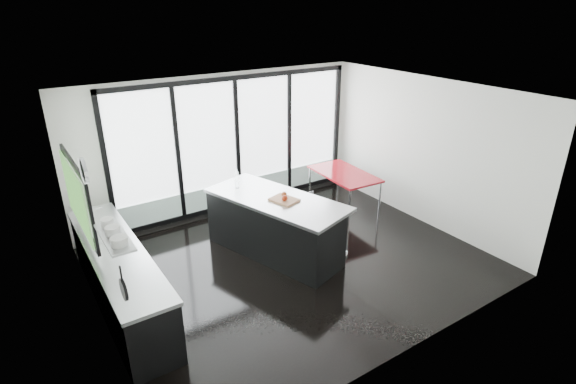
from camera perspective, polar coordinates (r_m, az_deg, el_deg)
floor at (r=7.64m, az=0.63°, el=-8.86°), size 6.00×5.00×0.00m
ceiling at (r=6.59m, az=0.74°, el=12.22°), size 6.00×5.00×0.00m
wall_back at (r=9.17m, az=-6.64°, el=5.40°), size 6.00×0.09×2.80m
wall_front at (r=5.34m, az=16.10°, el=-7.71°), size 6.00×0.00×2.80m
wall_left at (r=6.18m, az=-24.34°, el=-2.83°), size 0.26×5.00×2.80m
wall_right at (r=8.93m, az=16.86°, el=4.92°), size 0.00×5.00×2.80m
counter_cabinets at (r=6.84m, az=-20.53°, el=-10.14°), size 0.69×3.24×1.36m
island at (r=7.65m, az=-1.82°, el=-4.36°), size 1.72×2.67×1.32m
bar_stool_near at (r=7.74m, az=6.12°, el=-5.58°), size 0.53×0.53×0.69m
bar_stool_far at (r=8.29m, az=3.02°, el=-3.62°), size 0.44×0.44×0.64m
red_table at (r=9.38m, az=7.04°, el=0.14°), size 0.95×1.55×0.80m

